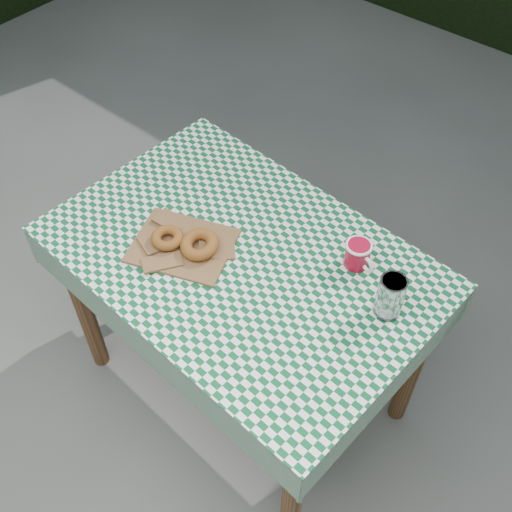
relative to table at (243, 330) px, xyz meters
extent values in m
plane|color=#50504B|center=(-0.14, -0.02, -0.38)|extent=(60.00, 60.00, 0.00)
cube|color=#4F311B|center=(0.00, 0.00, 0.00)|extent=(1.13, 0.79, 0.75)
cube|color=#0C4E27|center=(0.00, 0.00, 0.38)|extent=(1.15, 0.81, 0.01)
cube|color=olive|center=(-0.15, -0.08, 0.39)|extent=(0.35, 0.31, 0.02)
torus|color=brown|center=(-0.19, -0.11, 0.41)|extent=(0.12, 0.12, 0.03)
torus|color=brown|center=(-0.10, -0.07, 0.41)|extent=(0.13, 0.13, 0.04)
cylinder|color=silver|center=(0.43, 0.10, 0.45)|extent=(0.10, 0.10, 0.13)
camera|label=1|loc=(0.78, -0.87, 1.73)|focal=43.40mm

